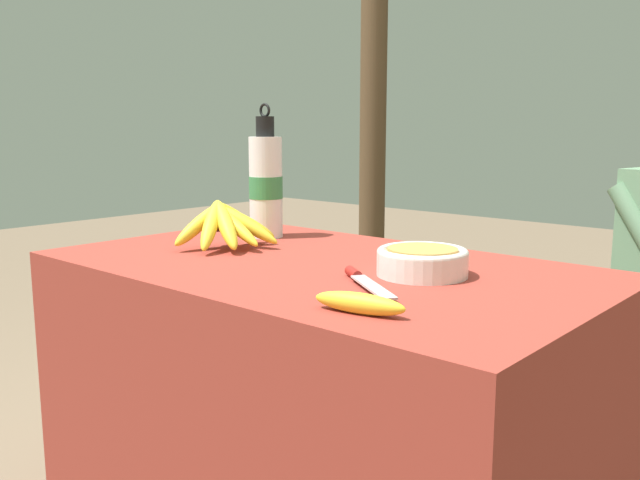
% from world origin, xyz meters
% --- Properties ---
extents(market_counter, '(1.22, 0.72, 0.75)m').
position_xyz_m(market_counter, '(0.00, 0.00, 0.38)').
color(market_counter, maroon).
rests_on(market_counter, ground_plane).
extents(banana_bunch_ripe, '(0.18, 0.27, 0.13)m').
position_xyz_m(banana_bunch_ripe, '(-0.29, -0.02, 0.81)').
color(banana_bunch_ripe, '#4C381E').
rests_on(banana_bunch_ripe, market_counter).
extents(serving_bowl, '(0.18, 0.18, 0.06)m').
position_xyz_m(serving_bowl, '(0.24, 0.04, 0.78)').
color(serving_bowl, white).
rests_on(serving_bowl, market_counter).
extents(water_bottle, '(0.09, 0.09, 0.36)m').
position_xyz_m(water_bottle, '(-0.34, 0.17, 0.90)').
color(water_bottle, white).
rests_on(water_bottle, market_counter).
extents(loose_banana_front, '(0.16, 0.06, 0.03)m').
position_xyz_m(loose_banana_front, '(0.32, -0.26, 0.77)').
color(loose_banana_front, yellow).
rests_on(loose_banana_front, market_counter).
extents(knife, '(0.21, 0.15, 0.02)m').
position_xyz_m(knife, '(0.20, -0.10, 0.76)').
color(knife, '#BCBCC1').
rests_on(knife, market_counter).
extents(wooden_bench, '(1.67, 0.32, 0.42)m').
position_xyz_m(wooden_bench, '(0.03, 1.36, 0.35)').
color(wooden_bench, brown).
rests_on(wooden_bench, ground_plane).
extents(banana_bunch_green, '(0.15, 0.28, 0.14)m').
position_xyz_m(banana_bunch_green, '(-0.40, 1.37, 0.48)').
color(banana_bunch_green, '#4C381E').
rests_on(banana_bunch_green, wooden_bench).
extents(support_post_near, '(0.14, 0.14, 2.69)m').
position_xyz_m(support_post_near, '(-1.16, 1.72, 1.34)').
color(support_post_near, '#4C3823').
rests_on(support_post_near, ground_plane).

